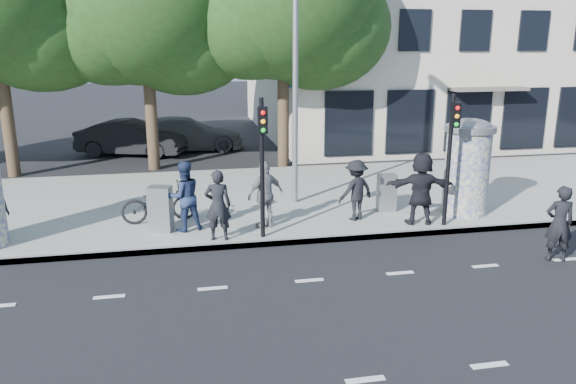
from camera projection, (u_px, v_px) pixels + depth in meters
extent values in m
plane|color=black|center=(327.00, 311.00, 10.33)|extent=(120.00, 120.00, 0.00)
cube|color=gray|center=(264.00, 199.00, 17.41)|extent=(40.00, 8.00, 0.15)
cube|color=slate|center=(289.00, 242.00, 13.67)|extent=(40.00, 0.10, 0.16)
cube|color=silver|center=(365.00, 380.00, 8.25)|extent=(32.00, 0.12, 0.01)
cube|color=silver|center=(309.00, 280.00, 11.66)|extent=(32.00, 0.12, 0.01)
cylinder|color=beige|center=(466.00, 173.00, 15.41)|extent=(1.20, 1.20, 2.30)
cylinder|color=slate|center=(470.00, 129.00, 15.09)|extent=(1.36, 1.36, 0.16)
ellipsoid|color=slate|center=(471.00, 126.00, 15.06)|extent=(1.10, 1.10, 0.38)
cylinder|color=black|center=(262.00, 169.00, 13.38)|extent=(0.11, 0.11, 3.40)
cube|color=black|center=(263.00, 120.00, 12.90)|extent=(0.22, 0.14, 0.62)
cylinder|color=black|center=(449.00, 161.00, 14.27)|extent=(0.11, 0.11, 3.40)
cube|color=black|center=(456.00, 115.00, 13.79)|extent=(0.22, 0.14, 0.62)
cylinder|color=slate|center=(295.00, 65.00, 15.74)|extent=(0.16, 0.16, 8.00)
cylinder|color=#38281C|center=(7.00, 112.00, 19.97)|extent=(0.44, 0.44, 4.73)
cylinder|color=#38281C|center=(151.00, 112.00, 21.13)|extent=(0.44, 0.44, 4.41)
ellipsoid|color=#1F3613|center=(144.00, 4.00, 20.12)|extent=(6.80, 6.80, 5.78)
cylinder|color=#38281C|center=(283.00, 108.00, 21.66)|extent=(0.44, 0.44, 4.59)
cube|color=#B6A999|center=(450.00, 17.00, 29.93)|extent=(20.00, 15.00, 12.00)
cube|color=black|center=(524.00, 118.00, 23.93)|extent=(18.00, 0.10, 2.60)
cube|color=#59544C|center=(488.00, 89.00, 22.89)|extent=(3.20, 0.90, 0.12)
cube|color=#194C8C|center=(308.00, 84.00, 21.75)|extent=(1.60, 0.06, 0.30)
imported|color=black|center=(218.00, 205.00, 13.40)|extent=(0.68, 0.49, 1.74)
imported|color=navy|center=(184.00, 196.00, 14.06)|extent=(1.03, 0.90, 1.79)
imported|color=black|center=(356.00, 190.00, 14.94)|extent=(1.20, 0.94, 1.64)
imported|color=gray|center=(266.00, 195.00, 14.28)|extent=(1.18, 0.96, 1.76)
imported|color=black|center=(421.00, 188.00, 14.57)|extent=(1.86, 0.95, 1.91)
imported|color=black|center=(559.00, 224.00, 12.51)|extent=(0.71, 0.55, 1.75)
imported|color=black|center=(159.00, 203.00, 14.83)|extent=(0.97, 2.06, 1.04)
cube|color=slate|center=(161.00, 209.00, 14.08)|extent=(0.65, 0.54, 1.16)
cube|color=gray|center=(387.00, 193.00, 15.81)|extent=(0.53, 0.41, 1.05)
imported|color=black|center=(132.00, 138.00, 24.10)|extent=(2.99, 4.88, 1.52)
imported|color=#56575E|center=(185.00, 134.00, 25.27)|extent=(2.15, 5.20, 1.50)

